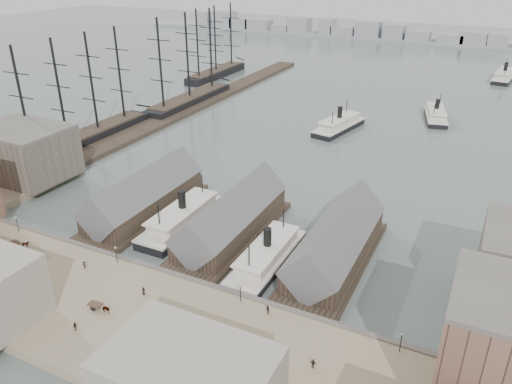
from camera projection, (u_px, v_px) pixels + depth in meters
The scene contains 30 objects.
ground at pixel (195, 271), 107.70m from camera, with size 900.00×900.00×0.00m, color #4F5C5A.
quay at pixel (135, 323), 91.11m from camera, with size 180.00×30.00×2.00m, color #8B7A5D.
seawall at pixel (181, 279), 103.00m from camera, with size 180.00×1.20×2.30m, color #59544C.
west_wharf at pixel (187, 109), 215.22m from camera, with size 10.00×220.00×1.60m, color #2D231C.
ferry_shed_west at pixel (144, 197), 129.68m from camera, with size 14.00×42.00×12.60m.
ferry_shed_center at pixel (232, 218), 119.31m from camera, with size 14.00×42.00×12.60m.
ferry_shed_east at pixel (336, 244), 108.94m from camera, with size 14.00×42.00×12.60m.
warehouse_west_back at pixel (24, 153), 146.25m from camera, with size 26.00×20.00×14.00m, color #60564C.
street_bldg_center at pixel (189, 382), 70.84m from camera, with size 24.00×16.00×10.00m, color gray.
lamp_post_far_w at pixel (17, 221), 117.95m from camera, with size 0.44×0.44×3.92m.
lamp_post_near_w at pixel (116, 252), 105.98m from camera, with size 0.44×0.44×3.92m.
lamp_post_near_e at pixel (240, 290), 94.01m from camera, with size 0.44×0.44×3.92m.
lamp_post_far_e at pixel (401, 339), 82.04m from camera, with size 0.44×0.44×3.92m.
far_shore at pixel (432, 37), 376.63m from camera, with size 500.00×40.00×15.72m.
ferry_docked_west at pixel (183, 218), 124.17m from camera, with size 8.76×29.19×10.42m.
ferry_docked_east at pixel (267, 256), 108.98m from camera, with size 8.11×27.05×9.66m.
ferry_open_near at pixel (339, 125), 191.53m from camera, with size 13.74×28.91×9.93m.
ferry_open_mid at pixel (436, 115), 203.82m from camera, with size 13.17×26.45×9.07m.
ferry_open_far at pixel (504, 76), 266.02m from camera, with size 11.62×29.37×10.22m.
sailing_ship_near at pixel (84, 137), 177.34m from camera, with size 9.25×63.70×38.01m.
sailing_ship_mid at pixel (190, 99), 223.07m from camera, with size 9.64×55.72×39.64m.
sailing_ship_far at pixel (216, 72), 273.95m from camera, with size 9.03×50.19×37.14m.
horse_cart_left at pixel (23, 244), 112.36m from camera, with size 4.83×2.86×1.60m.
horse_cart_center at pixel (102, 308), 92.11m from camera, with size 4.86×1.53×1.59m.
pedestrian_2 at pixel (84, 265), 104.71m from camera, with size 1.12×0.64×1.74m, color black.
pedestrian_3 at pixel (75, 326), 87.58m from camera, with size 1.04×0.43×1.77m, color black.
pedestrian_4 at pixel (143, 291), 96.77m from camera, with size 0.79×0.52×1.63m, color black.
pedestrian_5 at pixel (195, 352), 82.01m from camera, with size 0.64×0.47×1.76m, color black.
pedestrian_6 at pixel (268, 310), 91.55m from camera, with size 0.85×0.66×1.75m, color black.
pedestrian_8 at pixel (313, 364), 79.52m from camera, with size 1.07×0.44×1.82m, color black.
Camera 1 is at (51.59, -74.41, 62.19)m, focal length 35.00 mm.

